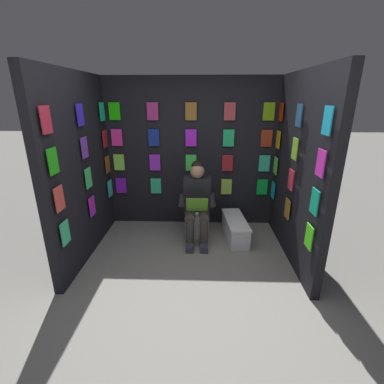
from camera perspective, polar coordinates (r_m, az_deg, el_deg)
ground_plane at (r=3.17m, az=-1.49°, el=-21.18°), size 30.00×30.00×0.00m
display_wall_back at (r=4.44m, az=-0.16°, el=7.93°), size 2.78×0.14×2.37m
display_wall_left at (r=3.68m, az=21.47°, el=4.20°), size 0.14×1.89×2.37m
display_wall_right at (r=3.79m, az=-22.27°, el=4.53°), size 0.14×1.89×2.37m
toilet at (r=4.32m, az=1.05°, el=-4.35°), size 0.41×0.56×0.77m
person_reading at (r=4.00m, az=1.07°, el=-2.06°), size 0.53×0.68×1.19m
comic_longbox_near at (r=4.24m, az=9.01°, el=-7.53°), size 0.37×0.85×0.32m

